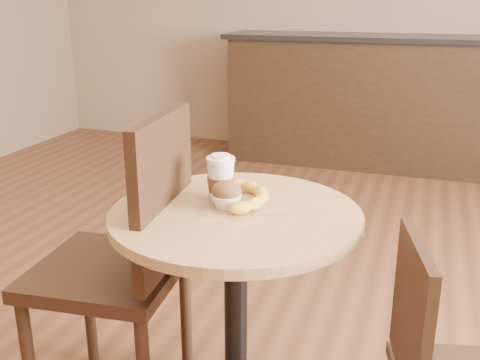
{
  "coord_description": "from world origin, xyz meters",
  "views": [
    {
      "loc": [
        0.47,
        -1.44,
        1.34
      ],
      "look_at": [
        -0.02,
        0.01,
        0.83
      ],
      "focal_mm": 42.0,
      "sensor_mm": 36.0,
      "label": 1
    }
  ],
  "objects": [
    {
      "name": "coffee_cup",
      "position": [
        -0.09,
        0.04,
        0.81
      ],
      "size": [
        0.09,
        0.09,
        0.14
      ],
      "rotation": [
        0.0,
        0.0,
        0.02
      ],
      "color": "silver",
      "rests_on": "cafe_table"
    },
    {
      "name": "banana",
      "position": [
        -0.02,
        0.04,
        0.77
      ],
      "size": [
        0.25,
        0.3,
        0.04
      ],
      "primitive_type": null,
      "rotation": [
        0.0,
        0.0,
        0.31
      ],
      "color": "yellow",
      "rests_on": "kraft_bag"
    },
    {
      "name": "kraft_bag",
      "position": [
        -0.02,
        0.02,
        0.75
      ],
      "size": [
        0.29,
        0.26,
        0.0
      ],
      "primitive_type": "cube",
      "rotation": [
        0.0,
        0.0,
        0.39
      ],
      "color": "#9E714C",
      "rests_on": "cafe_table"
    },
    {
      "name": "muffin",
      "position": [
        -0.05,
        -0.02,
        0.79
      ],
      "size": [
        0.09,
        0.09,
        0.08
      ],
      "color": "white",
      "rests_on": "kraft_bag"
    },
    {
      "name": "chair_left",
      "position": [
        -0.37,
        -0.05,
        0.56
      ],
      "size": [
        0.49,
        0.49,
        1.02
      ],
      "rotation": [
        0.0,
        0.0,
        -1.48
      ],
      "color": "#301D11",
      "rests_on": "ground"
    },
    {
      "name": "cafe_table",
      "position": [
        -0.02,
        -0.03,
        0.54
      ],
      "size": [
        0.72,
        0.72,
        0.75
      ],
      "color": "black",
      "rests_on": "ground"
    },
    {
      "name": "service_counter",
      "position": [
        0.0,
        3.18,
        0.52
      ],
      "size": [
        2.3,
        0.65,
        1.04
      ],
      "color": "black",
      "rests_on": "ground"
    }
  ]
}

